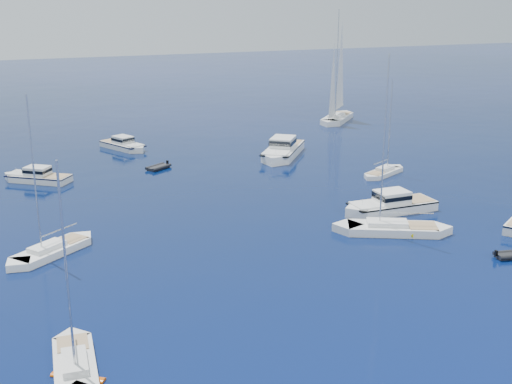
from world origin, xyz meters
TOP-DOWN VIEW (x-y plane):
  - ground at (0.00, 0.00)m, footprint 400.00×400.00m
  - motor_cruiser_centre at (11.79, 16.11)m, footprint 10.53×3.38m
  - motor_cruiser_far_l at (-19.70, 41.22)m, footprint 8.60×7.43m
  - motor_cruiser_distant at (11.80, 41.48)m, footprint 10.73×12.22m
  - motor_cruiser_horizon at (-6.90, 54.02)m, footprint 6.18×9.17m
  - sailboat_fore at (-21.24, -1.35)m, footprint 3.06×9.13m
  - sailboat_mid_r at (8.58, 10.90)m, footprint 11.43×7.77m
  - sailboat_mid_l at (-20.58, 17.49)m, footprint 9.15×7.65m
  - sailboat_centre at (19.17, 28.31)m, footprint 8.09×5.44m
  - sailboat_sails_far at (31.35, 61.22)m, footprint 11.62×11.74m
  - tender_yellow at (9.80, 10.51)m, footprint 2.42×3.67m
  - tender_grey_near at (14.30, 2.10)m, footprint 3.08×2.17m
  - tender_grey_far at (-5.23, 41.40)m, footprint 3.80×3.34m
  - kayak_orange at (-21.21, -2.21)m, footprint 2.93×2.32m

SIDE VIEW (x-z plane):
  - ground at x=0.00m, z-range 0.00..0.00m
  - motor_cruiser_centre at x=11.79m, z-range -1.38..1.38m
  - motor_cruiser_far_l at x=-19.70m, z-range -1.15..1.15m
  - motor_cruiser_distant at x=11.80m, z-range -1.64..1.64m
  - motor_cruiser_horizon at x=-6.90m, z-range -1.16..1.16m
  - sailboat_fore at x=-21.24m, z-range -6.59..6.59m
  - sailboat_mid_r at x=8.58m, z-range -8.33..8.33m
  - sailboat_mid_l at x=-20.58m, z-range -7.01..7.01m
  - sailboat_centre at x=19.17m, z-range -5.89..5.89m
  - sailboat_sails_far at x=31.35m, z-range -9.64..9.64m
  - tender_yellow at x=9.80m, z-range -0.47..0.47m
  - tender_grey_near at x=14.30m, z-range -0.47..0.47m
  - tender_grey_far at x=-5.23m, z-range -0.47..0.47m
  - kayak_orange at x=-21.21m, z-range -0.15..0.15m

